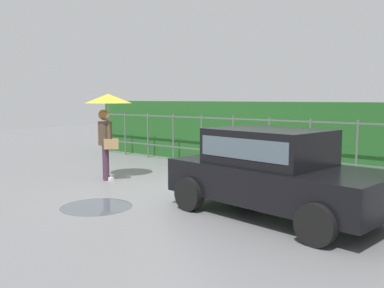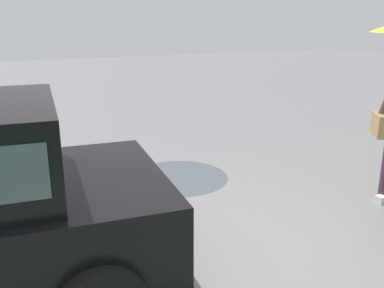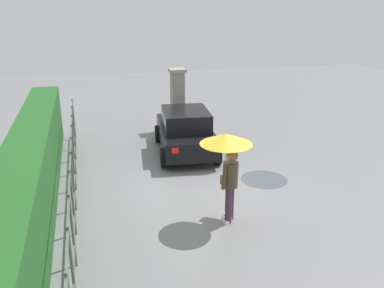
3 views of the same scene
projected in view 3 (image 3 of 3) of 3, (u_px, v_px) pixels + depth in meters
The scene contains 7 objects.
ground_plane at pixel (194, 183), 11.20m from camera, with size 40.00×40.00×0.00m, color slate.
car at pixel (185, 129), 13.31m from camera, with size 3.89×2.21×1.48m.
pedestrian at pixel (228, 154), 8.69m from camera, with size 1.14×1.14×2.11m.
gate_pillar at pixel (178, 99), 15.64m from camera, with size 0.60×0.60×2.42m.
fence_section at pixel (73, 178), 9.46m from camera, with size 11.56×0.05×1.50m.
hedge_row at pixel (32, 178), 9.20m from camera, with size 12.51×0.90×1.90m, color #235B23.
puddle_near at pixel (264, 179), 11.44m from camera, with size 1.32×1.32×0.00m, color #4C545B.
Camera 3 is at (-9.86, 2.78, 4.66)m, focal length 37.64 mm.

